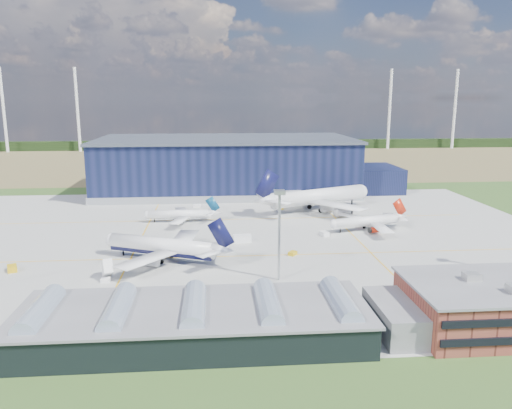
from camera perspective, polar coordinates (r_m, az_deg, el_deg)
name	(u,v)px	position (r m, az deg, el deg)	size (l,w,h in m)	color
ground	(234,246)	(154.82, -2.50, -4.80)	(600.00, 600.00, 0.00)	#2A4F1D
apron	(233,237)	(164.40, -2.64, -3.78)	(220.00, 160.00, 0.08)	#A7A7A2
farmland	(222,160)	(370.83, -3.89, 5.09)	(600.00, 220.00, 0.01)	olive
treeline	(221,145)	(449.95, -4.08, 6.83)	(600.00, 8.00, 8.00)	black
hangar	(232,167)	(245.28, -2.77, 4.26)	(145.00, 62.00, 26.10)	#0F1634
glass_concourse	(213,320)	(97.23, -4.93, -13.06)	(78.00, 23.00, 8.60)	black
light_mast_center	(279,220)	(122.68, 2.69, -1.84)	(2.60, 2.60, 23.00)	#B4B7BB
airliner_navy	(162,238)	(142.12, -10.73, -3.73)	(41.16, 40.26, 13.42)	white
airliner_red	(366,216)	(175.65, 12.43, -1.31)	(31.22, 30.54, 10.18)	white
airliner_widebody	(319,189)	(203.26, 7.21, 1.82)	(55.49, 54.29, 18.10)	white
airliner_regional	(179,210)	(185.35, -8.83, -0.61)	(28.55, 27.93, 9.31)	white
gse_tug_a	(12,268)	(147.65, -26.10, -6.59)	(2.31, 3.79, 1.58)	gold
gse_tug_b	(293,253)	(146.32, 4.20, -5.59)	(1.77, 2.66, 1.15)	gold
gse_van_a	(242,238)	(158.68, -1.59, -3.90)	(2.46, 5.64, 2.46)	white
gse_cart_a	(324,234)	(167.60, 7.82, -3.32)	(2.24, 3.36, 1.46)	white
gse_van_b	(331,210)	(201.43, 8.58, -0.66)	(1.93, 4.22, 1.93)	white
gse_tug_c	(281,208)	(206.08, 2.86, -0.35)	(1.78, 2.85, 1.25)	gold
gse_cart_b	(197,206)	(210.19, -6.75, -0.16)	(2.02, 3.04, 1.32)	white
gse_van_c	(450,296)	(122.92, 21.26, -9.69)	(2.11, 4.40, 2.11)	white
airstair	(107,272)	(132.97, -16.63, -7.38)	(2.22, 5.56, 3.56)	white
car_b	(399,302)	(117.23, 16.07, -10.65)	(1.20, 3.44, 1.13)	#99999E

